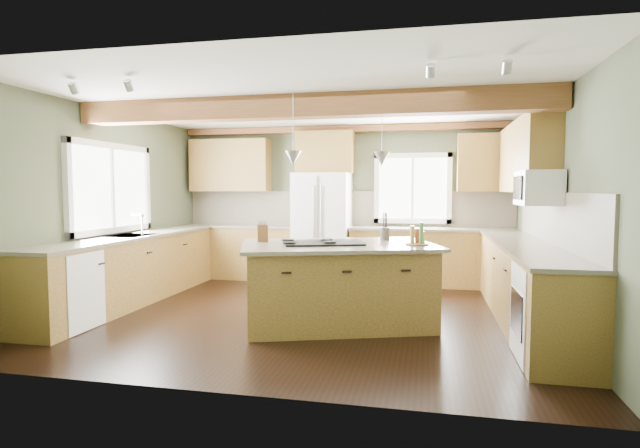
# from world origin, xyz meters

# --- Properties ---
(floor) EXTENTS (5.60, 5.60, 0.00)m
(floor) POSITION_xyz_m (0.00, 0.00, 0.00)
(floor) COLOR black
(floor) RESTS_ON ground
(ceiling) EXTENTS (5.60, 5.60, 0.00)m
(ceiling) POSITION_xyz_m (0.00, 0.00, 2.60)
(ceiling) COLOR silver
(ceiling) RESTS_ON wall_back
(wall_back) EXTENTS (5.60, 0.00, 5.60)m
(wall_back) POSITION_xyz_m (0.00, 2.50, 1.30)
(wall_back) COLOR #485039
(wall_back) RESTS_ON ground
(wall_left) EXTENTS (0.00, 5.00, 5.00)m
(wall_left) POSITION_xyz_m (-2.80, 0.00, 1.30)
(wall_left) COLOR #485039
(wall_left) RESTS_ON ground
(wall_right) EXTENTS (0.00, 5.00, 5.00)m
(wall_right) POSITION_xyz_m (2.80, 0.00, 1.30)
(wall_right) COLOR #485039
(wall_right) RESTS_ON ground
(ceiling_beam) EXTENTS (5.55, 0.26, 0.26)m
(ceiling_beam) POSITION_xyz_m (0.00, -0.37, 2.47)
(ceiling_beam) COLOR brown
(ceiling_beam) RESTS_ON ceiling
(soffit_trim) EXTENTS (5.55, 0.20, 0.10)m
(soffit_trim) POSITION_xyz_m (0.00, 2.40, 2.54)
(soffit_trim) COLOR brown
(soffit_trim) RESTS_ON ceiling
(backsplash_back) EXTENTS (5.58, 0.03, 0.58)m
(backsplash_back) POSITION_xyz_m (0.00, 2.48, 1.21)
(backsplash_back) COLOR brown
(backsplash_back) RESTS_ON wall_back
(backsplash_right) EXTENTS (0.03, 3.70, 0.58)m
(backsplash_right) POSITION_xyz_m (2.78, 0.05, 1.21)
(backsplash_right) COLOR brown
(backsplash_right) RESTS_ON wall_right
(base_cab_back_left) EXTENTS (2.02, 0.60, 0.88)m
(base_cab_back_left) POSITION_xyz_m (-1.79, 2.20, 0.44)
(base_cab_back_left) COLOR brown
(base_cab_back_left) RESTS_ON floor
(counter_back_left) EXTENTS (2.06, 0.64, 0.04)m
(counter_back_left) POSITION_xyz_m (-1.79, 2.20, 0.90)
(counter_back_left) COLOR brown
(counter_back_left) RESTS_ON base_cab_back_left
(base_cab_back_right) EXTENTS (2.62, 0.60, 0.88)m
(base_cab_back_right) POSITION_xyz_m (1.49, 2.20, 0.44)
(base_cab_back_right) COLOR brown
(base_cab_back_right) RESTS_ON floor
(counter_back_right) EXTENTS (2.66, 0.64, 0.04)m
(counter_back_right) POSITION_xyz_m (1.49, 2.20, 0.90)
(counter_back_right) COLOR brown
(counter_back_right) RESTS_ON base_cab_back_right
(base_cab_left) EXTENTS (0.60, 3.70, 0.88)m
(base_cab_left) POSITION_xyz_m (-2.50, 0.05, 0.44)
(base_cab_left) COLOR brown
(base_cab_left) RESTS_ON floor
(counter_left) EXTENTS (0.64, 3.74, 0.04)m
(counter_left) POSITION_xyz_m (-2.50, 0.05, 0.90)
(counter_left) COLOR brown
(counter_left) RESTS_ON base_cab_left
(base_cab_right) EXTENTS (0.60, 3.70, 0.88)m
(base_cab_right) POSITION_xyz_m (2.50, 0.05, 0.44)
(base_cab_right) COLOR brown
(base_cab_right) RESTS_ON floor
(counter_right) EXTENTS (0.64, 3.74, 0.04)m
(counter_right) POSITION_xyz_m (2.50, 0.05, 0.90)
(counter_right) COLOR brown
(counter_right) RESTS_ON base_cab_right
(upper_cab_back_left) EXTENTS (1.40, 0.35, 0.90)m
(upper_cab_back_left) POSITION_xyz_m (-1.99, 2.33, 1.95)
(upper_cab_back_left) COLOR brown
(upper_cab_back_left) RESTS_ON wall_back
(upper_cab_over_fridge) EXTENTS (0.96, 0.35, 0.70)m
(upper_cab_over_fridge) POSITION_xyz_m (-0.30, 2.33, 2.15)
(upper_cab_over_fridge) COLOR brown
(upper_cab_over_fridge) RESTS_ON wall_back
(upper_cab_right) EXTENTS (0.35, 2.20, 0.90)m
(upper_cab_right) POSITION_xyz_m (2.62, 0.90, 1.95)
(upper_cab_right) COLOR brown
(upper_cab_right) RESTS_ON wall_right
(upper_cab_back_corner) EXTENTS (0.90, 0.35, 0.90)m
(upper_cab_back_corner) POSITION_xyz_m (2.30, 2.33, 1.95)
(upper_cab_back_corner) COLOR brown
(upper_cab_back_corner) RESTS_ON wall_back
(window_left) EXTENTS (0.04, 1.60, 1.05)m
(window_left) POSITION_xyz_m (-2.78, 0.05, 1.55)
(window_left) COLOR white
(window_left) RESTS_ON wall_left
(window_back) EXTENTS (1.10, 0.04, 1.00)m
(window_back) POSITION_xyz_m (1.15, 2.48, 1.55)
(window_back) COLOR white
(window_back) RESTS_ON wall_back
(sink) EXTENTS (0.50, 0.65, 0.03)m
(sink) POSITION_xyz_m (-2.50, 0.05, 0.91)
(sink) COLOR #262628
(sink) RESTS_ON counter_left
(faucet) EXTENTS (0.02, 0.02, 0.28)m
(faucet) POSITION_xyz_m (-2.32, 0.05, 1.05)
(faucet) COLOR #B2B2B7
(faucet) RESTS_ON sink
(dishwasher) EXTENTS (0.60, 0.60, 0.84)m
(dishwasher) POSITION_xyz_m (-2.49, -1.25, 0.43)
(dishwasher) COLOR white
(dishwasher) RESTS_ON floor
(oven) EXTENTS (0.60, 0.72, 0.84)m
(oven) POSITION_xyz_m (2.49, -1.25, 0.43)
(oven) COLOR white
(oven) RESTS_ON floor
(microwave) EXTENTS (0.40, 0.70, 0.38)m
(microwave) POSITION_xyz_m (2.58, -0.05, 1.55)
(microwave) COLOR white
(microwave) RESTS_ON wall_right
(pendant_left) EXTENTS (0.18, 0.18, 0.16)m
(pendant_left) POSITION_xyz_m (-0.08, -0.54, 1.88)
(pendant_left) COLOR #B2B2B7
(pendant_left) RESTS_ON ceiling
(pendant_right) EXTENTS (0.18, 0.18, 0.16)m
(pendant_right) POSITION_xyz_m (0.88, -0.21, 1.88)
(pendant_right) COLOR #B2B2B7
(pendant_right) RESTS_ON ceiling
(refrigerator) EXTENTS (0.90, 0.74, 1.80)m
(refrigerator) POSITION_xyz_m (-0.30, 2.12, 0.90)
(refrigerator) COLOR white
(refrigerator) RESTS_ON floor
(island) EXTENTS (2.30, 1.81, 0.88)m
(island) POSITION_xyz_m (0.40, -0.37, 0.44)
(island) COLOR brown
(island) RESTS_ON floor
(island_top) EXTENTS (2.47, 1.99, 0.04)m
(island_top) POSITION_xyz_m (0.40, -0.37, 0.90)
(island_top) COLOR brown
(island_top) RESTS_ON island
(cooktop) EXTENTS (1.01, 0.83, 0.02)m
(cooktop) POSITION_xyz_m (0.24, -0.43, 0.93)
(cooktop) COLOR black
(cooktop) RESTS_ON island_top
(knife_block) EXTENTS (0.14, 0.12, 0.20)m
(knife_block) POSITION_xyz_m (-0.48, -0.39, 1.02)
(knife_block) COLOR brown
(knife_block) RESTS_ON island_top
(utensil_crock) EXTENTS (0.16, 0.16, 0.15)m
(utensil_crock) POSITION_xyz_m (0.89, 0.13, 1.00)
(utensil_crock) COLOR #3A322E
(utensil_crock) RESTS_ON island_top
(bottle_tray) EXTENTS (0.30, 0.30, 0.24)m
(bottle_tray) POSITION_xyz_m (1.29, -0.33, 1.04)
(bottle_tray) COLOR brown
(bottle_tray) RESTS_ON island_top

